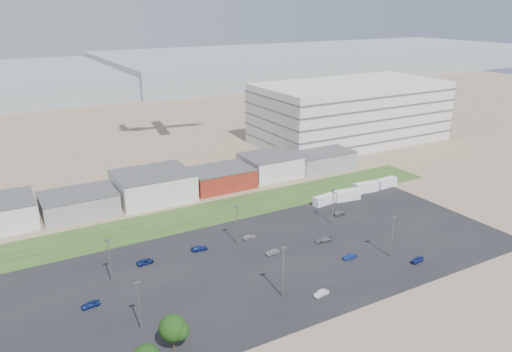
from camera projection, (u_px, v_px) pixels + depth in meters
ground at (305, 310)px, 96.34m from camera, size 700.00×700.00×0.00m
parking_lot at (272, 260)px, 115.10m from camera, size 120.00×50.00×0.01m
grass_strip at (197, 216)px, 138.99m from camera, size 160.00×16.00×0.02m
hills_backdrop at (105, 77)px, 372.06m from camera, size 700.00×200.00×9.00m
building_row at (117, 192)px, 145.28m from camera, size 170.00×20.00×8.00m
parking_garage at (350, 112)px, 212.53m from camera, size 80.00×40.00×25.00m
box_trailer_a at (324, 200)px, 146.80m from camera, size 7.50×3.22×2.72m
box_trailer_b at (347, 195)px, 150.00m from camera, size 8.59×3.59×3.13m
box_trailer_c at (366, 187)px, 156.55m from camera, size 8.30×3.23×3.04m
box_trailer_d at (386, 183)px, 160.79m from camera, size 7.81×2.93×2.87m
tree_near at (173, 331)px, 83.96m from camera, size 5.05×5.05×7.57m
lightpole_front_l at (139, 307)px, 88.64m from camera, size 1.17×0.49×9.92m
lightpole_front_m at (283, 272)px, 98.96m from camera, size 1.29×0.54×10.99m
lightpole_front_r at (392, 237)px, 114.92m from camera, size 1.20×0.50×10.17m
lightpole_back_l at (110, 261)px, 104.12m from camera, size 1.19×0.50×10.10m
lightpole_back_m at (237, 225)px, 121.32m from camera, size 1.18×0.49×10.04m
lightpole_back_r at (333, 207)px, 132.83m from camera, size 1.14×0.48×9.72m
parked_car_1 at (350, 256)px, 115.48m from camera, size 3.60×1.37×1.17m
parked_car_2 at (417, 260)px, 113.93m from camera, size 3.66×1.85×1.20m
parked_car_5 at (90, 304)px, 97.00m from camera, size 3.76×1.78×1.24m
parked_car_6 at (199, 248)px, 119.37m from camera, size 4.08×2.03×1.14m
parked_car_7 at (273, 252)px, 117.57m from camera, size 3.43×1.25×1.12m
parked_car_8 at (340, 213)px, 139.38m from camera, size 3.71×1.65×1.24m
parked_car_9 at (145, 262)px, 113.21m from camera, size 4.08×2.13×1.10m
parked_car_11 at (250, 237)px, 125.19m from camera, size 3.34×1.26×1.09m
parked_car_12 at (323, 239)px, 123.80m from camera, size 4.33×2.19×1.21m
parked_car_13 at (321, 293)px, 100.80m from camera, size 3.55×1.62×1.13m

